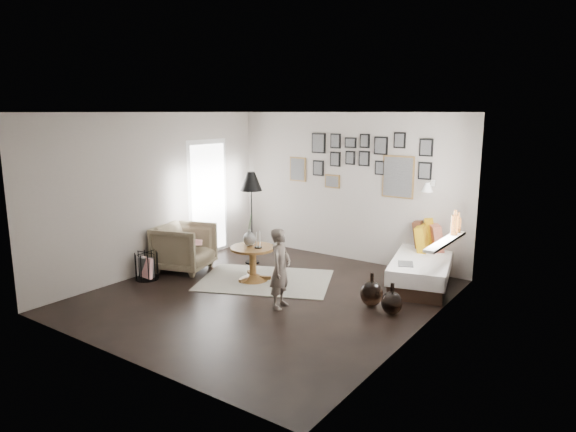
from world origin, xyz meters
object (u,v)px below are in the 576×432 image
Objects in this scene: vase at (249,236)px; child at (280,268)px; pedestal_table at (253,265)px; armchair at (184,247)px; daybed at (424,264)px; demijohn_large at (372,293)px; demijohn_small at (392,303)px; floor_lamp at (251,185)px; magazine_basket at (147,266)px.

vase is 0.46× the size of child.
child reaches higher than pedestal_table.
vase is at bearing -95.56° from armchair.
child is (-1.21, -2.15, 0.26)m from daybed.
daybed is at bearing -80.86° from armchair.
vase reaches higher than pedestal_table.
daybed is (2.29, 1.47, -0.42)m from vase.
demijohn_large is at bearing 2.46° from pedestal_table.
floor_lamp is at bearing 165.36° from demijohn_small.
child reaches higher than magazine_basket.
pedestal_table reaches higher than demijohn_large.
daybed is at bearing 32.70° from vase.
daybed is at bearing 95.17° from demijohn_small.
floor_lamp is at bearing 64.21° from magazine_basket.
demijohn_large is (3.29, 0.31, -0.21)m from armchair.
demijohn_large is at bearing 16.30° from magazine_basket.
child is at bearing -32.98° from pedestal_table.
vase is 0.24× the size of daybed.
vase is 0.31× the size of floor_lamp.
demijohn_large is (2.00, 0.09, -0.07)m from pedestal_table.
floor_lamp is 3.75× the size of demijohn_small.
magazine_basket is 3.56m from demijohn_large.
demijohn_large is at bearing -112.70° from daybed.
armchair is (-1.28, -0.22, 0.14)m from pedestal_table.
demijohn_small is (3.64, 0.19, -0.23)m from armchair.
armchair is 0.73m from magazine_basket.
child is (2.29, -0.43, 0.16)m from armchair.
daybed is 2.38× the size of armchair.
daybed is 1.54m from demijohn_small.
armchair is 0.53× the size of floor_lamp.
child is at bearing -117.65° from armchair.
daybed is (2.21, 1.49, 0.03)m from pedestal_table.
demijohn_large is at bearing 161.08° from demijohn_small.
demijohn_small is (0.35, -0.12, -0.02)m from demijohn_large.
armchair is 1.82× the size of demijohn_large.
armchair is at bearing -124.53° from floor_lamp.
floor_lamp reaches higher than magazine_basket.
vase reaches higher than demijohn_large.
armchair reaches higher than pedestal_table.
armchair is at bearing -177.02° from demijohn_small.
daybed is at bearing 14.85° from floor_lamp.
pedestal_table is 2.01m from demijohn_large.
daybed is 1.43m from demijohn_large.
armchair is 1.97× the size of magazine_basket.
floor_lamp is 3.42× the size of demijohn_large.
child reaches higher than daybed.
child is at bearing -133.50° from daybed.
demijohn_large is 0.37m from demijohn_small.
child reaches higher than vase.
magazine_basket is (-0.14, -0.69, -0.17)m from armchair.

